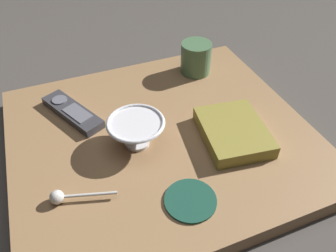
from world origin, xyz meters
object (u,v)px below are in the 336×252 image
Objects in this scene: cereal_bowl at (136,131)px; paperback_book at (233,132)px; coffee_mug at (196,58)px; drink_coaster at (190,200)px; teaspoon at (62,197)px; tv_remote_near at (72,112)px.

cereal_bowl reaches higher than paperback_book.
coffee_mug is 0.88× the size of drink_coaster.
teaspoon is (-0.18, -0.09, -0.02)m from cereal_bowl.
teaspoon is at bearing -152.04° from cereal_bowl.
coffee_mug is 0.72× the size of teaspoon.
coffee_mug is 0.28m from paperback_book.
tv_remote_near is at bearing 127.58° from cereal_bowl.
teaspoon reaches higher than tv_remote_near.
tv_remote_near is 0.37m from drink_coaster.
tv_remote_near is at bearing -169.74° from coffee_mug.
coffee_mug is 0.53m from teaspoon.
drink_coaster is (-0.16, -0.12, -0.01)m from paperback_book.
tv_remote_near reaches higher than drink_coaster.
cereal_bowl is 1.03× the size of teaspoon.
drink_coaster is at bearing -142.87° from paperback_book.
drink_coaster is (0.22, -0.09, -0.01)m from teaspoon.
cereal_bowl is 1.43× the size of coffee_mug.
coffee_mug reaches higher than teaspoon.
cereal_bowl is 0.19m from drink_coaster.
coffee_mug is at bearing 63.56° from drink_coaster.
coffee_mug is at bearing 36.32° from teaspoon.
cereal_bowl is at bearing 27.96° from teaspoon.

